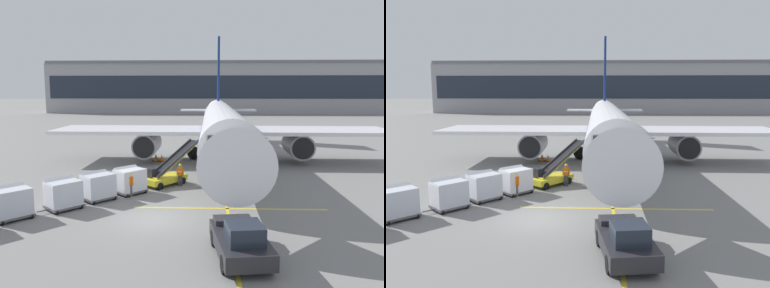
{
  "view_description": "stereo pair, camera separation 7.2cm",
  "coord_description": "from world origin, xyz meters",
  "views": [
    {
      "loc": [
        3.13,
        -20.57,
        7.3
      ],
      "look_at": [
        1.84,
        9.5,
        3.0
      ],
      "focal_mm": 35.32,
      "sensor_mm": 36.0,
      "label": 1
    },
    {
      "loc": [
        3.21,
        -20.57,
        7.3
      ],
      "look_at": [
        1.84,
        9.5,
        3.0
      ],
      "focal_mm": 35.32,
      "sensor_mm": 36.0,
      "label": 2
    }
  ],
  "objects": [
    {
      "name": "baggage_cart_lead",
      "position": [
        -2.42,
        5.34,
        1.0
      ],
      "size": [
        2.53,
        2.56,
        1.91
      ],
      "color": "#515156",
      "rests_on": "ground"
    },
    {
      "name": "baggage_cart_fourth",
      "position": [
        -8.03,
        -0.26,
        1.0
      ],
      "size": [
        2.53,
        2.56,
        1.91
      ],
      "color": "#515156",
      "rests_on": "ground"
    },
    {
      "name": "terminal_building",
      "position": [
        5.64,
        106.67,
        8.14
      ],
      "size": [
        107.94,
        19.17,
        16.39
      ],
      "color": "#939399",
      "rests_on": "ground"
    },
    {
      "name": "safety_cone_engine_keepout",
      "position": [
        -1.64,
        17.61,
        0.34
      ],
      "size": [
        0.62,
        0.62,
        0.7
      ],
      "color": "black",
      "rests_on": "ground"
    },
    {
      "name": "parked_airplane",
      "position": [
        4.54,
        18.12,
        3.69
      ],
      "size": [
        34.03,
        44.37,
        14.81
      ],
      "color": "white",
      "rests_on": "ground"
    },
    {
      "name": "baggage_cart_third",
      "position": [
        -5.79,
        1.64,
        1.0
      ],
      "size": [
        2.53,
        2.56,
        1.91
      ],
      "color": "#515156",
      "rests_on": "ground"
    },
    {
      "name": "ground_crew_marshaller",
      "position": [
        1.02,
        7.61,
        1.0
      ],
      "size": [
        0.56,
        0.32,
        1.74
      ],
      "color": "#333847",
      "rests_on": "ground"
    },
    {
      "name": "apron_guidance_line_lead_in",
      "position": [
        4.35,
        17.33,
        0.0
      ],
      "size": [
        0.2,
        110.0,
        0.01
      ],
      "color": "yellow",
      "rests_on": "ground"
    },
    {
      "name": "apron_guidance_line_stop_bar",
      "position": [
        4.54,
        2.15,
        0.0
      ],
      "size": [
        12.0,
        0.2,
        0.01
      ],
      "color": "yellow",
      "rests_on": "ground"
    },
    {
      "name": "ground_crew_by_loader",
      "position": [
        -2.24,
        6.07,
        1.0
      ],
      "size": [
        0.56,
        0.31,
        1.74
      ],
      "color": "black",
      "rests_on": "ground"
    },
    {
      "name": "ground_plane",
      "position": [
        0.0,
        0.0,
        0.0
      ],
      "size": [
        600.0,
        600.0,
        0.0
      ],
      "primitive_type": "plane",
      "color": "slate"
    },
    {
      "name": "safety_cone_wingtip",
      "position": [
        -2.29,
        17.87,
        0.36
      ],
      "size": [
        0.66,
        0.66,
        0.74
      ],
      "color": "black",
      "rests_on": "ground"
    },
    {
      "name": "belt_loader",
      "position": [
        -0.04,
        7.98,
        0.91
      ],
      "size": [
        4.32,
        4.72,
        3.32
      ],
      "color": "gold",
      "rests_on": "ground"
    },
    {
      "name": "ground_crew_by_carts",
      "position": [
        -2.2,
        4.52,
        1.0
      ],
      "size": [
        0.48,
        0.42,
        1.74
      ],
      "color": "#514C42",
      "rests_on": "ground"
    },
    {
      "name": "pushback_tug",
      "position": [
        4.57,
        -4.85,
        0.83
      ],
      "size": [
        2.68,
        4.64,
        1.83
      ],
      "color": "#232328",
      "rests_on": "ground"
    },
    {
      "name": "baggage_cart_second",
      "position": [
        -4.2,
        3.63,
        1.0
      ],
      "size": [
        2.53,
        2.56,
        1.91
      ],
      "color": "#515156",
      "rests_on": "ground"
    }
  ]
}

